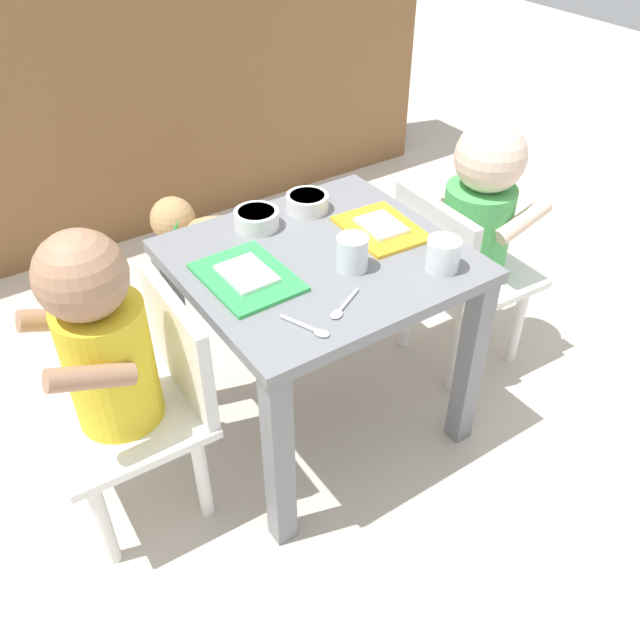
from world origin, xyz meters
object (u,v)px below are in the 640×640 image
(food_tray_left, at_px, (247,276))
(water_cup_left, at_px, (443,256))
(spoon_by_right_tray, at_px, (343,307))
(dining_table, at_px, (320,292))
(veggie_bowl_near, at_px, (257,218))
(food_tray_right, at_px, (381,228))
(spoon_by_left_tray, at_px, (310,328))
(veggie_bowl_far, at_px, (307,202))
(water_cup_right, at_px, (352,255))
(dog, at_px, (227,244))
(seated_child_left, at_px, (113,353))
(seated_child_right, at_px, (474,221))

(food_tray_left, relative_size, water_cup_left, 3.14)
(water_cup_left, relative_size, spoon_by_right_tray, 0.70)
(dining_table, relative_size, veggie_bowl_near, 5.73)
(food_tray_right, relative_size, spoon_by_left_tray, 1.97)
(veggie_bowl_far, bearing_deg, water_cup_left, -75.40)
(water_cup_left, xyz_separation_m, spoon_by_right_tray, (-0.23, 0.00, -0.02))
(water_cup_right, xyz_separation_m, veggie_bowl_near, (-0.07, 0.24, -0.01))
(dog, xyz_separation_m, water_cup_right, (-0.03, -0.62, 0.31))
(food_tray_right, bearing_deg, spoon_by_left_tray, -147.82)
(seated_child_left, height_order, spoon_by_left_tray, seated_child_left)
(seated_child_right, xyz_separation_m, food_tray_right, (-0.27, 0.01, 0.07))
(food_tray_left, bearing_deg, veggie_bowl_far, 33.68)
(seated_child_left, relative_size, veggie_bowl_near, 6.98)
(food_tray_right, distance_m, water_cup_left, 0.18)
(dining_table, height_order, seated_child_left, seated_child_left)
(dog, xyz_separation_m, water_cup_left, (0.11, -0.72, 0.30))
(dining_table, bearing_deg, seated_child_right, 0.11)
(food_tray_left, height_order, spoon_by_left_tray, food_tray_left)
(dining_table, xyz_separation_m, food_tray_right, (0.16, 0.01, 0.10))
(seated_child_right, height_order, dog, seated_child_right)
(seated_child_left, xyz_separation_m, spoon_by_right_tray, (0.37, -0.18, 0.06))
(seated_child_right, bearing_deg, dog, 124.19)
(dog, bearing_deg, food_tray_right, -79.38)
(seated_child_right, bearing_deg, spoon_by_right_tray, -161.35)
(spoon_by_left_tray, bearing_deg, food_tray_left, 94.29)
(seated_child_left, height_order, spoon_by_right_tray, seated_child_left)
(water_cup_right, height_order, spoon_by_right_tray, water_cup_right)
(seated_child_right, relative_size, food_tray_right, 3.33)
(spoon_by_right_tray, bearing_deg, dog, 80.45)
(seated_child_left, height_order, food_tray_left, seated_child_left)
(veggie_bowl_far, xyz_separation_m, spoon_by_right_tray, (-0.14, -0.33, -0.02))
(dining_table, distance_m, food_tray_right, 0.19)
(seated_child_left, xyz_separation_m, water_cup_right, (0.46, -0.08, 0.09))
(dog, distance_m, spoon_by_right_tray, 0.78)
(spoon_by_left_tray, bearing_deg, seated_child_left, 145.50)
(veggie_bowl_far, height_order, spoon_by_right_tray, veggie_bowl_far)
(dog, xyz_separation_m, veggie_bowl_near, (-0.11, -0.38, 0.30))
(seated_child_left, relative_size, spoon_by_left_tray, 6.77)
(food_tray_right, bearing_deg, dog, 100.62)
(food_tray_right, height_order, water_cup_left, water_cup_left)
(food_tray_left, distance_m, water_cup_left, 0.37)
(seated_child_left, distance_m, food_tray_right, 0.59)
(food_tray_left, bearing_deg, spoon_by_left_tray, -85.71)
(dining_table, xyz_separation_m, spoon_by_left_tray, (-0.14, -0.18, 0.09))
(seated_child_right, distance_m, spoon_by_left_tray, 0.61)
(water_cup_left, distance_m, water_cup_right, 0.17)
(food_tray_left, xyz_separation_m, spoon_by_right_tray, (0.10, -0.17, -0.00))
(veggie_bowl_far, bearing_deg, veggie_bowl_near, -179.15)
(water_cup_left, bearing_deg, spoon_by_right_tray, 179.41)
(seated_child_right, distance_m, food_tray_left, 0.59)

